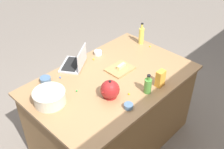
{
  "coord_description": "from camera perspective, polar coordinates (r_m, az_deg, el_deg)",
  "views": [
    {
      "loc": [
        1.56,
        1.51,
        2.55
      ],
      "look_at": [
        0.0,
        0.0,
        0.95
      ],
      "focal_mm": 43.06,
      "sensor_mm": 36.0,
      "label": 1
    }
  ],
  "objects": [
    {
      "name": "candy_2",
      "position": [
        3.28,
        8.07,
        5.94
      ],
      "size": [
        0.02,
        0.02,
        0.02
      ],
      "primitive_type": "sphere",
      "color": "yellow",
      "rests_on": "island_counter"
    },
    {
      "name": "ramekin_medium",
      "position": [
        3.1,
        -3.0,
        4.63
      ],
      "size": [
        0.09,
        0.09,
        0.04
      ],
      "primitive_type": "cylinder",
      "color": "white",
      "rests_on": "island_counter"
    },
    {
      "name": "ground_plane",
      "position": [
        3.35,
        0.0,
        -13.18
      ],
      "size": [
        12.0,
        12.0,
        0.0
      ],
      "primitive_type": "plane",
      "color": "slate"
    },
    {
      "name": "laptop",
      "position": [
        2.91,
        -7.74,
        2.55
      ],
      "size": [
        0.38,
        0.36,
        0.22
      ],
      "color": "#B7B7BC",
      "rests_on": "island_counter"
    },
    {
      "name": "ramekin_wide",
      "position": [
        2.39,
        3.52,
        -6.69
      ],
      "size": [
        0.08,
        0.08,
        0.04
      ],
      "primitive_type": "cylinder",
      "color": "slate",
      "rests_on": "island_counter"
    },
    {
      "name": "ramekin_small",
      "position": [
        2.75,
        -13.94,
        -1.09
      ],
      "size": [
        0.11,
        0.11,
        0.05
      ],
      "primitive_type": "cylinder",
      "color": "slate",
      "rests_on": "island_counter"
    },
    {
      "name": "candy_4",
      "position": [
        2.78,
        -10.96,
        -0.6
      ],
      "size": [
        0.02,
        0.02,
        0.02
      ],
      "primitive_type": "sphere",
      "color": "blue",
      "rests_on": "island_counter"
    },
    {
      "name": "candy_0",
      "position": [
        2.59,
        -7.5,
        -3.45
      ],
      "size": [
        0.02,
        0.02,
        0.02
      ],
      "primitive_type": "sphere",
      "color": "green",
      "rests_on": "island_counter"
    },
    {
      "name": "cutting_board",
      "position": [
        2.85,
        1.71,
        1.2
      ],
      "size": [
        0.27,
        0.21,
        0.02
      ],
      "primitive_type": "cube",
      "color": "#AD7F4C",
      "rests_on": "island_counter"
    },
    {
      "name": "kettle",
      "position": [
        2.47,
        -0.44,
        -3.26
      ],
      "size": [
        0.21,
        0.18,
        0.2
      ],
      "color": "maroon",
      "rests_on": "island_counter"
    },
    {
      "name": "candy_5",
      "position": [
        2.83,
        9.52,
        0.31
      ],
      "size": [
        0.01,
        0.01,
        0.01
      ],
      "primitive_type": "sphere",
      "color": "red",
      "rests_on": "island_counter"
    },
    {
      "name": "island_counter",
      "position": [
        3.02,
        0.0,
        -7.63
      ],
      "size": [
        1.71,
        1.1,
        0.9
      ],
      "color": "olive",
      "rests_on": "ground"
    },
    {
      "name": "mixing_bowl_large",
      "position": [
        2.47,
        -13.15,
        -4.65
      ],
      "size": [
        0.3,
        0.3,
        0.13
      ],
      "color": "beige",
      "rests_on": "island_counter"
    },
    {
      "name": "bottle_oil",
      "position": [
        3.3,
        6.25,
        8.26
      ],
      "size": [
        0.06,
        0.06,
        0.27
      ],
      "color": "#DBC64C",
      "rests_on": "island_counter"
    },
    {
      "name": "candy_bag",
      "position": [
        2.63,
        10.22,
        -0.82
      ],
      "size": [
        0.09,
        0.06,
        0.17
      ],
      "primitive_type": "cube",
      "color": "gold",
      "rests_on": "island_counter"
    },
    {
      "name": "butter_stick_left",
      "position": [
        2.85,
        1.96,
        1.79
      ],
      "size": [
        0.11,
        0.04,
        0.04
      ],
      "primitive_type": "cube",
      "rotation": [
        0.0,
        0.0,
        0.06
      ],
      "color": "#F4E58C",
      "rests_on": "cutting_board"
    },
    {
      "name": "bottle_olive",
      "position": [
        2.53,
        7.61,
        -2.32
      ],
      "size": [
        0.07,
        0.07,
        0.2
      ],
      "color": "#4C8C38",
      "rests_on": "island_counter"
    },
    {
      "name": "candy_3",
      "position": [
        2.53,
        3.62,
        -4.15
      ],
      "size": [
        0.02,
        0.02,
        0.02
      ],
      "primitive_type": "sphere",
      "color": "yellow",
      "rests_on": "island_counter"
    },
    {
      "name": "candy_1",
      "position": [
        3.01,
        -3.92,
        3.25
      ],
      "size": [
        0.02,
        0.02,
        0.02
      ],
      "primitive_type": "sphere",
      "color": "yellow",
      "rests_on": "island_counter"
    }
  ]
}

